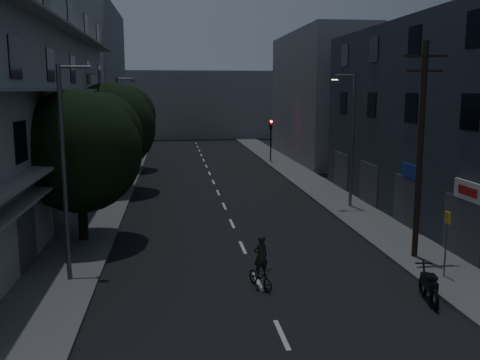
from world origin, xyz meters
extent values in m
plane|color=black|center=(0.00, 25.00, 0.00)|extent=(160.00, 160.00, 0.00)
cube|color=#565659|center=(-7.50, 25.00, 0.07)|extent=(3.00, 90.00, 0.15)
cube|color=#565659|center=(7.50, 25.00, 0.07)|extent=(3.00, 90.00, 0.15)
cube|color=beige|center=(0.00, 2.00, 0.01)|extent=(0.15, 2.00, 0.01)
cube|color=beige|center=(0.00, 6.50, 0.01)|extent=(0.15, 2.00, 0.01)
cube|color=beige|center=(0.00, 11.00, 0.01)|extent=(0.15, 2.00, 0.01)
cube|color=beige|center=(0.00, 15.50, 0.01)|extent=(0.15, 2.00, 0.01)
cube|color=beige|center=(0.00, 20.00, 0.01)|extent=(0.15, 2.00, 0.01)
cube|color=beige|center=(0.00, 24.50, 0.01)|extent=(0.15, 2.00, 0.01)
cube|color=beige|center=(0.00, 29.00, 0.01)|extent=(0.15, 2.00, 0.01)
cube|color=beige|center=(0.00, 33.50, 0.01)|extent=(0.15, 2.00, 0.01)
cube|color=beige|center=(0.00, 38.00, 0.01)|extent=(0.15, 2.00, 0.01)
cube|color=beige|center=(0.00, 42.50, 0.01)|extent=(0.15, 2.00, 0.01)
cube|color=beige|center=(0.00, 47.00, 0.01)|extent=(0.15, 2.00, 0.01)
cube|color=beige|center=(0.00, 51.50, 0.01)|extent=(0.15, 2.00, 0.01)
cube|color=beige|center=(0.00, 56.00, 0.01)|extent=(0.15, 2.00, 0.01)
cube|color=beige|center=(0.00, 60.50, 0.01)|extent=(0.15, 2.00, 0.01)
cube|color=#A2A29D|center=(-12.00, 18.00, 7.00)|extent=(6.00, 36.00, 14.00)
cube|color=black|center=(-8.98, 9.00, 2.00)|extent=(0.06, 1.60, 1.60)
cube|color=black|center=(-8.98, 15.00, 2.00)|extent=(0.06, 1.60, 1.60)
cube|color=black|center=(-8.98, 21.00, 2.00)|extent=(0.06, 1.60, 1.60)
cube|color=black|center=(-8.98, 27.00, 2.00)|extent=(0.06, 1.60, 1.60)
cube|color=black|center=(-8.98, 33.00, 2.00)|extent=(0.06, 1.60, 1.60)
cube|color=black|center=(-8.98, 9.00, 5.20)|extent=(0.06, 1.60, 1.60)
cube|color=black|center=(-8.98, 15.00, 5.20)|extent=(0.06, 1.60, 1.60)
cube|color=black|center=(-8.98, 21.00, 5.20)|extent=(0.06, 1.60, 1.60)
cube|color=black|center=(-8.98, 27.00, 5.20)|extent=(0.06, 1.60, 1.60)
cube|color=black|center=(-8.98, 33.00, 5.20)|extent=(0.06, 1.60, 1.60)
cube|color=black|center=(-8.98, 9.00, 8.40)|extent=(0.06, 1.60, 1.60)
cube|color=black|center=(-8.98, 15.00, 8.40)|extent=(0.06, 1.60, 1.60)
cube|color=black|center=(-8.98, 21.00, 8.40)|extent=(0.06, 1.60, 1.60)
cube|color=black|center=(-8.98, 27.00, 8.40)|extent=(0.06, 1.60, 1.60)
cube|color=black|center=(-8.98, 33.00, 8.40)|extent=(0.06, 1.60, 1.60)
cube|color=black|center=(-8.98, 21.00, 11.60)|extent=(0.06, 1.60, 1.60)
cube|color=black|center=(-8.98, 27.00, 11.60)|extent=(0.06, 1.60, 1.60)
cube|color=black|center=(-8.98, 33.00, 11.60)|extent=(0.06, 1.60, 1.60)
cube|color=gray|center=(-8.50, 18.00, 4.00)|extent=(1.00, 32.40, 0.12)
cube|color=gray|center=(-8.50, 18.00, 7.20)|extent=(1.00, 32.40, 0.12)
cube|color=gray|center=(-8.50, 18.00, 10.40)|extent=(1.00, 32.40, 0.12)
cube|color=gray|center=(-8.60, 18.00, 3.10)|extent=(0.80, 32.40, 0.12)
cube|color=#424247|center=(-8.97, 9.00, 1.40)|extent=(0.06, 2.40, 2.40)
cube|color=#424247|center=(-8.97, 15.00, 1.40)|extent=(0.06, 2.40, 2.40)
cube|color=#424247|center=(-8.97, 21.00, 1.40)|extent=(0.06, 2.40, 2.40)
cube|color=#424247|center=(-8.97, 27.00, 1.40)|extent=(0.06, 2.40, 2.40)
cube|color=#424247|center=(-8.97, 33.00, 1.40)|extent=(0.06, 2.40, 2.40)
cube|color=#2C303C|center=(12.00, 14.00, 5.50)|extent=(6.00, 28.00, 11.00)
cube|color=black|center=(8.98, 8.00, 6.30)|extent=(0.06, 1.40, 1.50)
cube|color=black|center=(8.98, 13.50, 6.30)|extent=(0.06, 1.40, 1.50)
cube|color=black|center=(8.98, 19.00, 6.30)|extent=(0.06, 1.40, 1.50)
cube|color=black|center=(8.98, 24.50, 6.30)|extent=(0.06, 1.40, 1.50)
cube|color=black|center=(8.98, 8.00, 9.60)|extent=(0.06, 1.40, 1.50)
cube|color=black|center=(8.98, 13.50, 9.60)|extent=(0.06, 1.40, 1.50)
cube|color=black|center=(8.98, 19.00, 9.60)|extent=(0.06, 1.40, 1.50)
cube|color=black|center=(8.98, 24.50, 9.60)|extent=(0.06, 1.40, 1.50)
cube|color=#424247|center=(8.97, 8.00, 1.40)|extent=(0.06, 3.00, 2.60)
cube|color=#424247|center=(8.97, 13.50, 1.40)|extent=(0.06, 3.00, 2.60)
cube|color=#424247|center=(8.97, 19.00, 1.40)|extent=(0.06, 3.00, 2.60)
cube|color=#424247|center=(8.97, 24.50, 1.40)|extent=(0.06, 3.00, 2.60)
cube|color=silver|center=(8.90, 7.50, 3.10)|extent=(0.12, 2.20, 0.80)
cube|color=#B21414|center=(8.82, 7.50, 3.10)|extent=(0.02, 1.40, 0.36)
cube|color=navy|center=(8.90, 13.00, 3.10)|extent=(0.12, 2.00, 0.70)
cube|color=slate|center=(-12.00, 48.00, 8.00)|extent=(6.00, 20.00, 16.00)
cube|color=slate|center=(12.00, 42.00, 6.50)|extent=(6.00, 20.00, 13.00)
cube|color=slate|center=(0.00, 70.00, 5.00)|extent=(24.00, 8.00, 10.00)
cylinder|color=black|center=(-7.43, 12.82, 2.07)|extent=(0.44, 0.44, 3.84)
sphere|color=black|center=(-7.43, 12.82, 4.38)|extent=(5.76, 5.76, 5.76)
sphere|color=black|center=(-6.56, 13.54, 5.10)|extent=(4.03, 4.03, 4.03)
sphere|color=black|center=(-8.15, 12.24, 4.81)|extent=(3.74, 3.74, 3.74)
cylinder|color=black|center=(-7.37, 25.54, 2.20)|extent=(0.44, 0.44, 4.09)
sphere|color=black|center=(-7.37, 25.54, 4.65)|extent=(6.17, 6.17, 6.17)
sphere|color=black|center=(-6.45, 26.31, 5.43)|extent=(4.32, 4.32, 4.32)
sphere|color=black|center=(-8.14, 24.92, 5.12)|extent=(4.01, 4.01, 4.01)
cylinder|color=black|center=(-7.42, 36.27, 1.99)|extent=(0.44, 0.44, 3.68)
sphere|color=black|center=(-7.42, 36.27, 4.19)|extent=(5.49, 5.49, 5.49)
sphere|color=black|center=(-6.59, 36.96, 4.88)|extent=(3.84, 3.84, 3.84)
sphere|color=black|center=(-8.10, 35.72, 4.60)|extent=(3.57, 3.57, 3.57)
cylinder|color=black|center=(6.54, 39.58, 1.75)|extent=(0.12, 0.12, 3.20)
cube|color=black|center=(6.54, 39.58, 3.80)|extent=(0.28, 0.22, 0.90)
sphere|color=#FF0C05|center=(6.54, 39.43, 4.13)|extent=(0.22, 0.22, 0.22)
sphere|color=#3F330C|center=(6.54, 39.43, 3.83)|extent=(0.22, 0.22, 0.22)
sphere|color=black|center=(6.54, 39.43, 3.53)|extent=(0.22, 0.22, 0.22)
cylinder|color=black|center=(-6.62, 38.88, 1.75)|extent=(0.12, 0.12, 3.20)
cube|color=black|center=(-6.62, 38.88, 3.80)|extent=(0.28, 0.22, 0.90)
sphere|color=black|center=(-6.62, 38.73, 4.13)|extent=(0.22, 0.22, 0.22)
sphere|color=#3F330C|center=(-6.62, 38.73, 3.83)|extent=(0.22, 0.22, 0.22)
sphere|color=#0CFF26|center=(-6.62, 38.73, 3.53)|extent=(0.22, 0.22, 0.22)
cylinder|color=#5B5D63|center=(-7.36, 8.70, 4.15)|extent=(0.18, 0.18, 8.00)
cylinder|color=#5B5D63|center=(-6.76, 8.70, 8.05)|extent=(1.20, 0.10, 0.10)
cube|color=#5B5D63|center=(-6.16, 8.70, 7.90)|extent=(0.45, 0.25, 0.18)
cube|color=#4C4C4C|center=(-6.16, 8.70, 7.80)|extent=(0.35, 0.18, 0.04)
cylinder|color=slate|center=(7.66, 18.51, 4.15)|extent=(0.18, 0.18, 8.00)
cylinder|color=slate|center=(7.06, 18.51, 8.05)|extent=(1.20, 0.10, 0.10)
cube|color=slate|center=(6.46, 18.51, 7.90)|extent=(0.45, 0.25, 0.18)
cube|color=#FFD88C|center=(6.46, 18.51, 7.80)|extent=(0.35, 0.18, 0.04)
cylinder|color=#5B5D63|center=(-7.27, 29.40, 4.15)|extent=(0.18, 0.18, 8.00)
cylinder|color=#5B5D63|center=(-6.67, 29.40, 8.05)|extent=(1.20, 0.10, 0.10)
cube|color=#5B5D63|center=(-6.07, 29.40, 7.90)|extent=(0.45, 0.25, 0.18)
cube|color=#4C4C4C|center=(-6.07, 29.40, 7.80)|extent=(0.35, 0.18, 0.04)
cylinder|color=black|center=(7.11, 8.37, 4.65)|extent=(0.24, 0.24, 9.00)
cube|color=black|center=(7.11, 8.37, 8.55)|extent=(1.80, 0.10, 0.10)
cube|color=black|center=(7.11, 8.37, 7.95)|extent=(1.50, 0.10, 0.10)
cylinder|color=#595B60|center=(7.10, 5.82, 1.40)|extent=(0.06, 0.06, 2.50)
cube|color=yellow|center=(7.10, 5.82, 2.45)|extent=(0.05, 0.35, 0.45)
torus|color=black|center=(5.39, 3.22, 0.32)|extent=(0.25, 0.77, 0.77)
torus|color=black|center=(5.62, 4.50, 0.32)|extent=(0.25, 0.77, 0.77)
cube|color=black|center=(5.51, 3.86, 0.67)|extent=(0.47, 1.22, 0.38)
cube|color=black|center=(5.48, 3.70, 0.95)|extent=(0.40, 0.54, 0.11)
cylinder|color=black|center=(5.61, 4.45, 0.81)|extent=(0.15, 0.47, 0.91)
cube|color=black|center=(5.63, 4.56, 1.14)|extent=(0.59, 0.15, 0.04)
imported|color=black|center=(-0.01, 5.87, 0.41)|extent=(1.08, 1.67, 0.83)
imported|color=black|center=(-0.01, 5.87, 1.21)|extent=(0.68, 0.56, 1.59)
camera|label=1|loc=(-3.08, -12.63, 7.18)|focal=40.00mm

